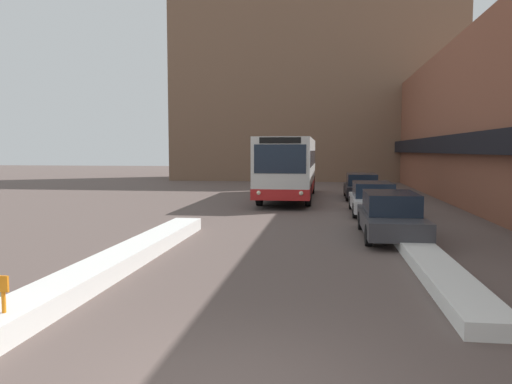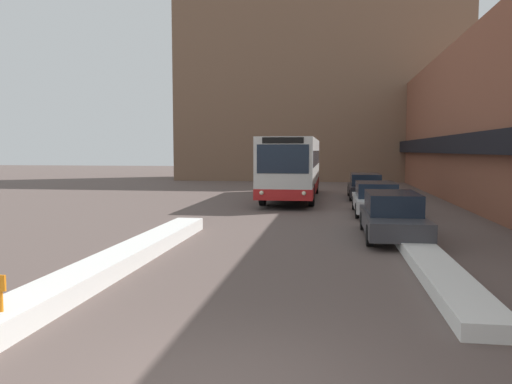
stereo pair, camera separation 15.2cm
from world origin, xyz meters
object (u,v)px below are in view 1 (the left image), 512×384
(city_bus, at_px, (289,166))
(parked_car_back, at_px, (361,186))
(parked_car_front, at_px, (390,215))
(parked_car_middle, at_px, (373,198))

(city_bus, relative_size, parked_car_back, 2.40)
(parked_car_front, xyz_separation_m, parked_car_middle, (0.00, 5.97, -0.02))
(city_bus, height_order, parked_car_middle, city_bus)
(parked_car_front, bearing_deg, city_bus, 108.62)
(parked_car_back, bearing_deg, parked_car_front, -90.00)
(city_bus, height_order, parked_car_back, city_bus)
(city_bus, xyz_separation_m, parked_car_back, (4.09, 0.78, -1.13))
(parked_car_front, bearing_deg, parked_car_middle, 90.00)
(city_bus, relative_size, parked_car_front, 2.41)
(parked_car_middle, bearing_deg, parked_car_back, 90.00)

